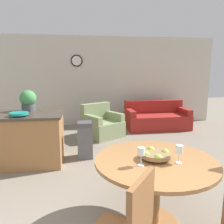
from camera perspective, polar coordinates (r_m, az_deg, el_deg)
name	(u,v)px	position (r m, az deg, el deg)	size (l,w,h in m)	color
wall_back	(88,81)	(6.84, -6.17, 8.00)	(8.00, 0.09, 2.70)	beige
dining_table	(155,174)	(2.41, 11.13, -15.72)	(1.25, 1.25, 0.75)	#9E6B3D
fruit_bowl	(155,154)	(2.32, 11.27, -10.81)	(0.31, 0.31, 0.10)	olive
wine_glass_left	(141,152)	(2.12, 7.63, -10.37)	(0.07, 0.07, 0.18)	silver
wine_glass_right	(179,150)	(2.26, 17.18, -9.47)	(0.07, 0.07, 0.18)	silver
kitchen_island	(29,138)	(4.22, -20.80, -6.43)	(1.21, 0.90, 0.92)	#9E6B3D
teal_bowl	(19,114)	(3.92, -23.16, -0.41)	(0.30, 0.30, 0.06)	teal
potted_plant	(28,100)	(4.34, -21.08, 2.86)	(0.30, 0.30, 0.39)	#4C4C51
trash_bin	(85,140)	(4.27, -7.06, -7.23)	(0.28, 0.30, 0.70)	#56565B
couch	(157,119)	(6.53, 11.56, -1.79)	(1.80, 0.91, 0.79)	maroon
armchair	(102,125)	(5.62, -2.63, -3.49)	(1.14, 1.13, 0.83)	gray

